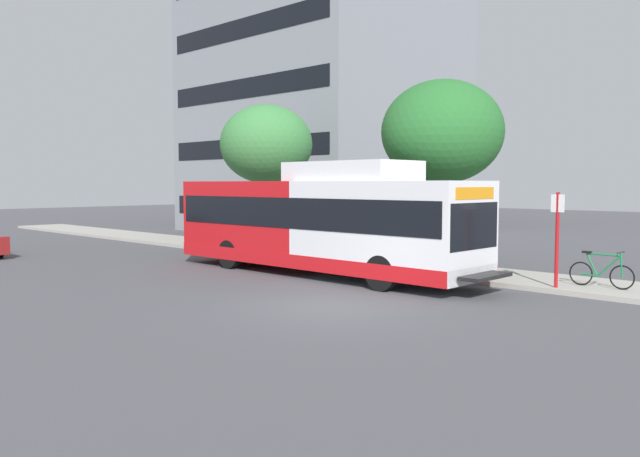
# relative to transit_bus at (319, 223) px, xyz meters

# --- Properties ---
(ground_plane) EXTENTS (120.00, 120.00, 0.00)m
(ground_plane) POSITION_rel_transit_bus_xyz_m (-3.84, 3.80, -1.70)
(ground_plane) COLOR #4C4C51
(sidewalk_curb) EXTENTS (3.00, 56.00, 0.14)m
(sidewalk_curb) POSITION_rel_transit_bus_xyz_m (3.16, 1.80, -1.63)
(sidewalk_curb) COLOR #A8A399
(sidewalk_curb) RESTS_ON ground
(transit_bus) EXTENTS (2.58, 12.25, 3.65)m
(transit_bus) POSITION_rel_transit_bus_xyz_m (0.00, 0.00, 0.00)
(transit_bus) COLOR white
(transit_bus) RESTS_ON ground
(bus_stop_sign_pole) EXTENTS (0.10, 0.36, 2.60)m
(bus_stop_sign_pole) POSITION_rel_transit_bus_xyz_m (1.98, -7.09, -0.05)
(bus_stop_sign_pole) COLOR red
(bus_stop_sign_pole) RESTS_ON sidewalk_curb
(bicycle_parked) EXTENTS (0.52, 1.76, 1.02)m
(bicycle_parked) POSITION_rel_transit_bus_xyz_m (2.85, -7.96, -1.14)
(bicycle_parked) COLOR black
(bicycle_parked) RESTS_ON sidewalk_curb
(street_tree_near_stop) EXTENTS (4.24, 4.24, 6.43)m
(street_tree_near_stop) POSITION_rel_transit_bus_xyz_m (4.16, -1.92, 3.05)
(street_tree_near_stop) COLOR #4C3823
(street_tree_near_stop) RESTS_ON sidewalk_curb
(street_tree_mid_block) EXTENTS (4.17, 4.17, 6.38)m
(street_tree_mid_block) POSITION_rel_transit_bus_xyz_m (4.29, 7.52, 3.04)
(street_tree_mid_block) COLOR #4C3823
(street_tree_mid_block) RESTS_ON sidewalk_curb
(lattice_comm_tower) EXTENTS (1.10, 1.10, 29.89)m
(lattice_comm_tower) POSITION_rel_transit_bus_xyz_m (19.94, 30.76, 8.27)
(lattice_comm_tower) COLOR #B7B7BC
(lattice_comm_tower) RESTS_ON ground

